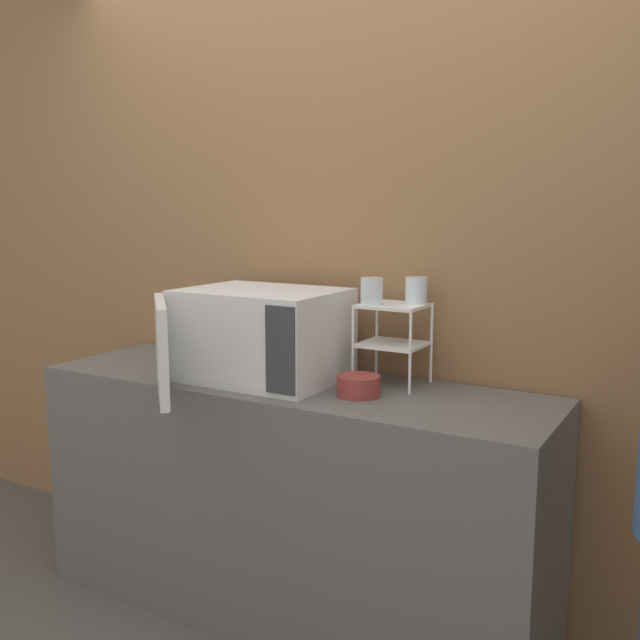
{
  "coord_description": "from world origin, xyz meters",
  "views": [
    {
      "loc": [
        1.38,
        -1.84,
        1.53
      ],
      "look_at": [
        0.12,
        0.32,
        1.13
      ],
      "focal_mm": 40.0,
      "sensor_mm": 36.0,
      "label": 1
    }
  ],
  "objects_px": {
    "glass_front_left": "(372,291)",
    "bowl": "(358,386)",
    "dish_rack": "(393,327)",
    "microwave": "(258,335)",
    "glass_back_right": "(416,290)"
  },
  "relations": [
    {
      "from": "glass_front_left",
      "to": "bowl",
      "type": "relative_size",
      "value": 0.64
    },
    {
      "from": "dish_rack",
      "to": "bowl",
      "type": "relative_size",
      "value": 1.98
    },
    {
      "from": "dish_rack",
      "to": "bowl",
      "type": "xyz_separation_m",
      "value": [
        -0.03,
        -0.2,
        -0.17
      ]
    },
    {
      "from": "microwave",
      "to": "bowl",
      "type": "relative_size",
      "value": 5.21
    },
    {
      "from": "glass_front_left",
      "to": "dish_rack",
      "type": "bearing_deg",
      "value": 37.62
    },
    {
      "from": "glass_front_left",
      "to": "glass_back_right",
      "type": "height_order",
      "value": "same"
    },
    {
      "from": "dish_rack",
      "to": "glass_front_left",
      "type": "xyz_separation_m",
      "value": [
        -0.06,
        -0.05,
        0.13
      ]
    },
    {
      "from": "dish_rack",
      "to": "glass_back_right",
      "type": "xyz_separation_m",
      "value": [
        0.07,
        0.05,
        0.13
      ]
    },
    {
      "from": "microwave",
      "to": "glass_front_left",
      "type": "xyz_separation_m",
      "value": [
        0.4,
        0.13,
        0.17
      ]
    },
    {
      "from": "glass_front_left",
      "to": "microwave",
      "type": "bearing_deg",
      "value": -161.2
    },
    {
      "from": "dish_rack",
      "to": "glass_front_left",
      "type": "relative_size",
      "value": 3.07
    },
    {
      "from": "glass_front_left",
      "to": "glass_back_right",
      "type": "bearing_deg",
      "value": 36.6
    },
    {
      "from": "microwave",
      "to": "bowl",
      "type": "xyz_separation_m",
      "value": [
        0.43,
        -0.02,
        -0.13
      ]
    },
    {
      "from": "glass_back_right",
      "to": "bowl",
      "type": "relative_size",
      "value": 0.64
    },
    {
      "from": "microwave",
      "to": "dish_rack",
      "type": "xyz_separation_m",
      "value": [
        0.46,
        0.18,
        0.04
      ]
    }
  ]
}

